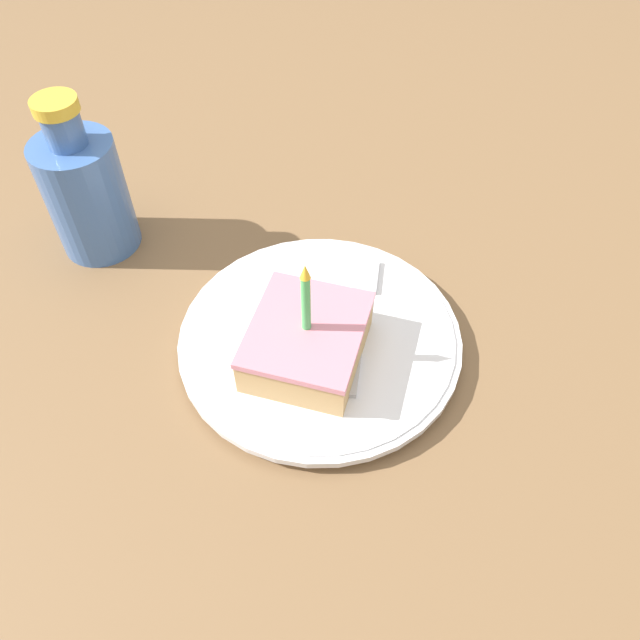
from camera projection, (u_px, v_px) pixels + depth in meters
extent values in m
cube|color=brown|center=(350.00, 345.00, 0.62)|extent=(2.40, 2.40, 0.04)
cylinder|color=silver|center=(320.00, 340.00, 0.59)|extent=(0.25, 0.25, 0.02)
cylinder|color=silver|center=(320.00, 338.00, 0.58)|extent=(0.26, 0.26, 0.01)
cube|color=tan|center=(307.00, 344.00, 0.55)|extent=(0.09, 0.11, 0.03)
cube|color=#D17A8C|center=(307.00, 329.00, 0.54)|extent=(0.10, 0.11, 0.01)
cylinder|color=#4CBF66|center=(306.00, 303.00, 0.51)|extent=(0.01, 0.01, 0.06)
cone|color=yellow|center=(305.00, 272.00, 0.48)|extent=(0.01, 0.01, 0.01)
cube|color=#B2B2B7|center=(357.00, 341.00, 0.57)|extent=(0.03, 0.12, 0.00)
cube|color=#B2B2B7|center=(366.00, 276.00, 0.63)|extent=(0.03, 0.05, 0.00)
cylinder|color=#3F66A5|center=(88.00, 197.00, 0.64)|extent=(0.08, 0.08, 0.12)
cylinder|color=#3F66A5|center=(63.00, 128.00, 0.58)|extent=(0.04, 0.04, 0.04)
cylinder|color=gold|center=(55.00, 105.00, 0.56)|extent=(0.04, 0.04, 0.01)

